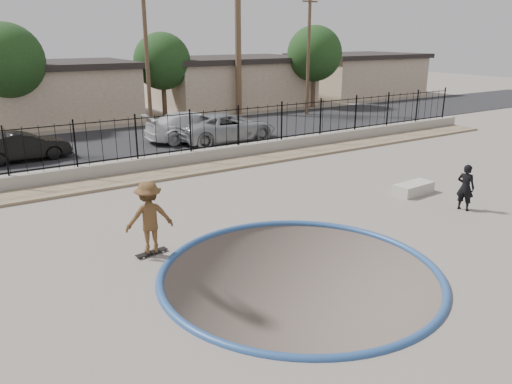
{
  "coord_description": "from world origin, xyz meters",
  "views": [
    {
      "loc": [
        -6.94,
        -9.77,
        5.64
      ],
      "look_at": [
        0.64,
        2.0,
        1.21
      ],
      "focal_mm": 35.0,
      "sensor_mm": 36.0,
      "label": 1
    }
  ],
  "objects": [
    {
      "name": "retaining_wall",
      "position": [
        0.0,
        10.3,
        0.3
      ],
      "size": [
        42.0,
        0.45,
        0.6
      ],
      "primitive_type": "cube",
      "color": "gray",
      "rests_on": "ground"
    },
    {
      "name": "house_east",
      "position": [
        14.0,
        26.5,
        1.97
      ],
      "size": [
        12.6,
        8.6,
        3.9
      ],
      "color": "tan",
      "rests_on": "ground"
    },
    {
      "name": "street_tree_left",
      "position": [
        -3.0,
        23.0,
        4.19
      ],
      "size": [
        4.32,
        4.32,
        6.36
      ],
      "color": "#473323",
      "rests_on": "ground"
    },
    {
      "name": "rock_strip",
      "position": [
        0.0,
        9.2,
        0.06
      ],
      "size": [
        42.0,
        1.6,
        0.11
      ],
      "primitive_type": "cube",
      "color": "tan",
      "rests_on": "ground"
    },
    {
      "name": "videographer",
      "position": [
        7.5,
        -0.22,
        0.79
      ],
      "size": [
        0.51,
        0.65,
        1.57
      ],
      "primitive_type": "imported",
      "rotation": [
        0.0,
        0.0,
        1.84
      ],
      "color": "black",
      "rests_on": "ground"
    },
    {
      "name": "house_east_far",
      "position": [
        28.0,
        26.5,
        1.97
      ],
      "size": [
        11.6,
        8.6,
        3.9
      ],
      "color": "tan",
      "rests_on": "ground"
    },
    {
      "name": "utility_pole_mid",
      "position": [
        4.0,
        19.0,
        4.96
      ],
      "size": [
        1.7,
        0.24,
        9.5
      ],
      "color": "#473323",
      "rests_on": "ground"
    },
    {
      "name": "car_d",
      "position": [
        6.28,
        13.79,
        0.82
      ],
      "size": [
        5.69,
        2.76,
        1.56
      ],
      "primitive_type": "imported",
      "rotation": [
        0.0,
        0.0,
        1.6
      ],
      "color": "#9A9EA2",
      "rests_on": "street"
    },
    {
      "name": "palm_right",
      "position": [
        12.0,
        22.0,
        7.33
      ],
      "size": [
        2.3,
        2.3,
        10.3
      ],
      "color": "brown",
      "rests_on": "ground"
    },
    {
      "name": "street",
      "position": [
        0.0,
        17.0,
        0.02
      ],
      "size": [
        90.0,
        8.0,
        0.04
      ],
      "primitive_type": "cube",
      "color": "black",
      "rests_on": "ground"
    },
    {
      "name": "street_tree_mid",
      "position": [
        7.0,
        24.0,
        3.84
      ],
      "size": [
        3.96,
        3.96,
        5.83
      ],
      "color": "#473323",
      "rests_on": "ground"
    },
    {
      "name": "car_c",
      "position": [
        4.95,
        15.0,
        0.82
      ],
      "size": [
        5.51,
        2.56,
        1.56
      ],
      "primitive_type": "imported",
      "rotation": [
        0.0,
        0.0,
        1.5
      ],
      "color": "silver",
      "rests_on": "street"
    },
    {
      "name": "skater",
      "position": [
        -2.66,
        2.05,
        0.97
      ],
      "size": [
        1.36,
        0.94,
        1.94
      ],
      "primitive_type": "imported",
      "rotation": [
        0.0,
        0.0,
        2.96
      ],
      "color": "brown",
      "rests_on": "ground"
    },
    {
      "name": "ground",
      "position": [
        0.0,
        12.0,
        -1.1
      ],
      "size": [
        120.0,
        120.0,
        2.2
      ],
      "primitive_type": "cube",
      "color": "slate",
      "rests_on": "ground"
    },
    {
      "name": "car_b",
      "position": [
        -3.76,
        15.0,
        0.7
      ],
      "size": [
        4.08,
        1.6,
        1.32
      ],
      "primitive_type": "imported",
      "rotation": [
        0.0,
        0.0,
        1.62
      ],
      "color": "black",
      "rests_on": "street"
    },
    {
      "name": "fence",
      "position": [
        0.0,
        10.3,
        1.5
      ],
      "size": [
        40.0,
        0.04,
        1.8
      ],
      "color": "black",
      "rests_on": "retaining_wall"
    },
    {
      "name": "skateboard",
      "position": [
        -2.66,
        2.05,
        0.06
      ],
      "size": [
        0.91,
        0.36,
        0.08
      ],
      "rotation": [
        0.0,
        0.0,
        0.16
      ],
      "color": "black",
      "rests_on": "ground"
    },
    {
      "name": "bowl_pit",
      "position": [
        0.0,
        -1.0,
        0.0
      ],
      "size": [
        6.84,
        6.84,
        1.8
      ],
      "primitive_type": null,
      "color": "#52463F",
      "rests_on": "ground"
    },
    {
      "name": "utility_pole_right",
      "position": [
        16.0,
        19.0,
        4.7
      ],
      "size": [
        1.7,
        0.24,
        9.0
      ],
      "color": "#473323",
      "rests_on": "ground"
    },
    {
      "name": "house_center",
      "position": [
        0.0,
        26.5,
        1.97
      ],
      "size": [
        10.6,
        8.6,
        3.9
      ],
      "color": "tan",
      "rests_on": "ground"
    },
    {
      "name": "street_tree_right",
      "position": [
        19.0,
        22.0,
        4.19
      ],
      "size": [
        4.32,
        4.32,
        6.36
      ],
      "color": "#473323",
      "rests_on": "ground"
    },
    {
      "name": "coping_ring",
      "position": [
        0.0,
        -1.0,
        0.0
      ],
      "size": [
        7.04,
        7.04,
        0.2
      ],
      "primitive_type": "torus",
      "color": "#284C85",
      "rests_on": "ground"
    },
    {
      "name": "concrete_ledge",
      "position": [
        7.5,
        1.89,
        0.2
      ],
      "size": [
        1.64,
        0.8,
        0.4
      ],
      "primitive_type": "cube",
      "rotation": [
        0.0,
        0.0,
        0.06
      ],
      "color": "#B5B0A1",
      "rests_on": "ground"
    }
  ]
}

